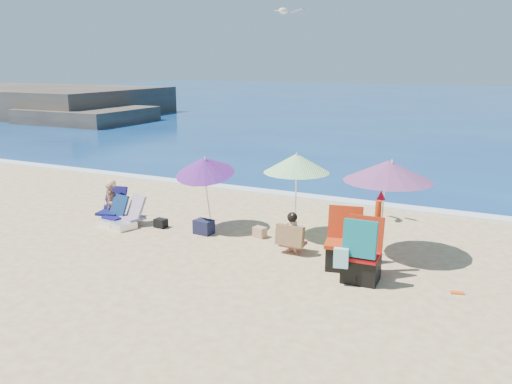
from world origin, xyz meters
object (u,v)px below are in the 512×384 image
at_px(camp_chair_left, 344,250).
at_px(camp_chair_right, 360,258).
at_px(person_left, 112,201).
at_px(umbrella_blue, 204,166).
at_px(furled_umbrella, 378,229).
at_px(seagull, 284,11).
at_px(chair_navy, 113,217).
at_px(umbrella_striped, 297,163).
at_px(umbrella_turquoise, 388,171).
at_px(person_center, 292,233).
at_px(chair_rainbow, 128,219).

height_order(camp_chair_left, camp_chair_right, camp_chair_right).
bearing_deg(person_left, umbrella_blue, 6.83).
height_order(umbrella_blue, person_left, umbrella_blue).
distance_m(furled_umbrella, camp_chair_right, 0.71).
relative_size(umbrella_blue, seagull, 2.46).
relative_size(chair_navy, seagull, 0.95).
relative_size(chair_navy, camp_chair_left, 0.63).
height_order(umbrella_striped, camp_chair_right, umbrella_striped).
bearing_deg(camp_chair_left, umbrella_striped, 139.68).
xyz_separation_m(umbrella_turquoise, umbrella_blue, (-4.02, -0.07, -0.23)).
xyz_separation_m(person_center, person_left, (-4.78, 0.26, 0.04)).
distance_m(camp_chair_right, person_center, 1.77).
bearing_deg(seagull, umbrella_striped, -49.06).
relative_size(umbrella_blue, chair_rainbow, 1.99).
bearing_deg(umbrella_striped, camp_chair_right, -42.29).
relative_size(umbrella_blue, camp_chair_right, 1.56).
xyz_separation_m(camp_chair_left, person_left, (-5.94, 0.54, 0.11)).
height_order(umbrella_turquoise, seagull, seagull).
bearing_deg(seagull, chair_rainbow, -150.79).
relative_size(chair_rainbow, person_left, 0.93).
relative_size(umbrella_striped, camp_chair_right, 1.61).
xyz_separation_m(umbrella_turquoise, person_center, (-1.70, -0.62, -1.31)).
bearing_deg(chair_navy, chair_rainbow, -0.63).
bearing_deg(camp_chair_left, umbrella_blue, 166.55).
bearing_deg(person_center, umbrella_turquoise, 19.97).
relative_size(umbrella_turquoise, furled_umbrella, 1.36).
height_order(umbrella_turquoise, furled_umbrella, umbrella_turquoise).
bearing_deg(umbrella_blue, umbrella_striped, 11.03).
height_order(umbrella_blue, person_center, umbrella_blue).
relative_size(camp_chair_left, person_left, 1.14).
height_order(umbrella_blue, camp_chair_right, umbrella_blue).
bearing_deg(seagull, furled_umbrella, -35.11).
xyz_separation_m(furled_umbrella, camp_chair_left, (-0.58, -0.09, -0.48)).
xyz_separation_m(camp_chair_left, person_center, (-1.16, 0.28, 0.07)).
bearing_deg(person_left, chair_rainbow, -22.76).
bearing_deg(seagull, person_center, -61.03).
distance_m(chair_navy, camp_chair_left, 5.66).
xyz_separation_m(umbrella_turquoise, chair_navy, (-6.19, -0.67, -1.54)).
bearing_deg(umbrella_turquoise, camp_chair_right, -94.13).
height_order(umbrella_turquoise, camp_chair_right, umbrella_turquoise).
distance_m(umbrella_striped, furled_umbrella, 2.47).
bearing_deg(person_left, person_center, -3.06).
distance_m(person_center, seagull, 4.77).
relative_size(furled_umbrella, chair_rainbow, 1.62).
bearing_deg(person_left, umbrella_striped, 8.75).
relative_size(chair_rainbow, camp_chair_left, 0.82).
bearing_deg(umbrella_striped, umbrella_turquoise, -9.41).
height_order(chair_navy, chair_rainbow, chair_rainbow).
relative_size(umbrella_turquoise, person_left, 2.05).
xyz_separation_m(umbrella_turquoise, camp_chair_left, (-0.54, -0.90, -1.38)).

